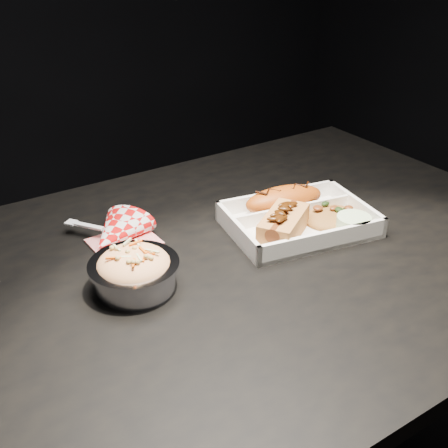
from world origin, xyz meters
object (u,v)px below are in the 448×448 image
Objects in this scene: dining_table at (229,300)px; fried_pastry at (284,199)px; food_tray at (298,223)px; hotdog at (283,223)px; foil_coleslaw_cup at (134,270)px; napkin_fork at (116,234)px.

fried_pastry is at bearing 21.88° from dining_table.
hotdog reaches higher than food_tray.
hotdog is at bearing -149.23° from food_tray.
food_tray is at bearing 1.75° from foil_coleslaw_cup.
hotdog is 0.97× the size of foil_coleslaw_cup.
food_tray is 0.06m from fried_pastry.
napkin_fork is (-0.30, 0.08, -0.02)m from fried_pastry.
foil_coleslaw_cup reaches higher than dining_table.
dining_table is 8.82× the size of foil_coleslaw_cup.
napkin_fork reaches higher than food_tray.
dining_table is at bearing -0.94° from foil_coleslaw_cup.
foil_coleslaw_cup reaches higher than napkin_fork.
dining_table is 7.56× the size of napkin_fork.
foil_coleslaw_cup is 0.15m from napkin_fork.
foil_coleslaw_cup reaches higher than food_tray.
hotdog is at bearing -1.70° from foil_coleslaw_cup.
foil_coleslaw_cup is at bearing -47.52° from napkin_fork.
dining_table is at bearing 8.27° from napkin_fork.
fried_pastry is 1.14× the size of foil_coleslaw_cup.
foil_coleslaw_cup is at bearing 145.13° from hotdog.
food_tray is at bearing 4.65° from dining_table.
napkin_fork is at bearing 165.47° from fried_pastry.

